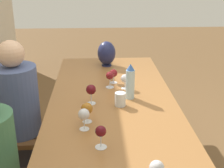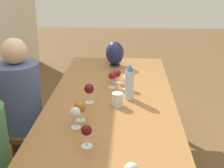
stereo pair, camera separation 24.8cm
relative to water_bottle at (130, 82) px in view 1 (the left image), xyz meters
The scene contains 13 objects.
dining_table 0.26m from the water_bottle, 116.59° to the left, with size 2.42×0.99×0.76m.
water_bottle is the anchor object (origin of this frame).
water_tumbler 0.18m from the water_bottle, 147.51° to the left, with size 0.08×0.08×0.10m.
vase 0.87m from the water_bottle, 10.30° to the left, with size 0.19×0.19×0.26m.
wine_glass_0 0.28m from the water_bottle, 31.85° to the left, with size 0.07×0.07×0.14m.
wine_glass_1 0.74m from the water_bottle, 160.95° to the left, with size 0.07×0.07×0.14m.
wine_glass_2 0.51m from the water_bottle, 139.27° to the left, with size 0.08×0.08×0.14m.
wine_glass_4 0.32m from the water_bottle, 106.13° to the left, with size 0.08×0.08×0.15m.
wine_glass_5 0.21m from the water_bottle, ahead, with size 0.07×0.07×0.13m.
wine_glass_6 0.59m from the water_bottle, 144.47° to the left, with size 0.07×0.07×0.14m.
wine_glass_7 0.37m from the water_bottle, 17.50° to the left, with size 0.07×0.07×0.13m.
chair_far 1.06m from the water_bottle, 86.68° to the left, with size 0.44×0.44×0.96m.
person_far 0.93m from the water_bottle, 86.35° to the left, with size 0.36×0.36×1.23m.
Camera 1 is at (-2.19, 0.12, 1.76)m, focal length 50.00 mm.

